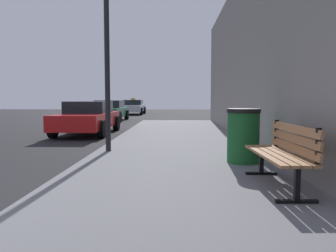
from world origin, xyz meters
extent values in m
cube|color=slate|center=(4.00, 0.00, 0.07)|extent=(4.00, 32.00, 0.15)
cube|color=#9E6B42|center=(5.11, 1.60, 0.60)|extent=(0.16, 1.71, 0.04)
cube|color=#9E6B42|center=(5.24, 1.60, 0.60)|extent=(0.16, 1.71, 0.04)
cube|color=#9E6B42|center=(5.36, 1.61, 0.60)|extent=(0.16, 1.71, 0.04)
cube|color=#9E6B42|center=(5.49, 1.61, 0.60)|extent=(0.16, 1.71, 0.04)
cube|color=#9E6B42|center=(5.52, 1.61, 0.70)|extent=(0.10, 1.71, 0.11)
cube|color=#9E6B42|center=(5.52, 1.61, 0.83)|extent=(0.10, 1.71, 0.11)
cube|color=#9E6B42|center=(5.52, 1.61, 0.96)|extent=(0.10, 1.71, 0.11)
cube|color=black|center=(5.32, 0.87, 0.38)|extent=(0.06, 0.06, 0.45)
cube|color=black|center=(5.32, 0.87, 0.17)|extent=(0.50, 0.07, 0.04)
cube|color=black|center=(5.55, 0.88, 0.82)|extent=(0.05, 0.05, 0.44)
cube|color=black|center=(5.28, 2.34, 0.38)|extent=(0.06, 0.06, 0.45)
cube|color=black|center=(5.28, 2.34, 0.17)|extent=(0.50, 0.07, 0.04)
cube|color=black|center=(5.51, 2.34, 0.82)|extent=(0.05, 0.05, 0.44)
cylinder|color=#195926|center=(5.19, 3.37, 0.63)|extent=(0.61, 0.61, 0.96)
cylinder|color=black|center=(5.19, 3.37, 1.15)|extent=(0.64, 0.64, 0.08)
cylinder|color=black|center=(2.31, 4.70, 2.30)|extent=(0.12, 0.12, 4.30)
cube|color=red|center=(0.46, 9.83, 0.54)|extent=(1.71, 4.43, 0.55)
cube|color=black|center=(0.46, 10.05, 1.04)|extent=(1.51, 1.99, 0.45)
cylinder|color=black|center=(1.31, 8.41, 0.32)|extent=(0.22, 0.64, 0.64)
cylinder|color=black|center=(-0.40, 8.41, 0.32)|extent=(0.22, 0.64, 0.64)
cylinder|color=black|center=(1.31, 11.25, 0.32)|extent=(0.22, 0.64, 0.64)
cylinder|color=black|center=(-0.40, 11.25, 0.32)|extent=(0.22, 0.64, 0.64)
cube|color=#196638|center=(-0.25, 17.42, 0.54)|extent=(1.73, 4.47, 0.55)
cube|color=black|center=(-0.25, 17.64, 1.04)|extent=(1.53, 2.01, 0.45)
cylinder|color=black|center=(0.62, 15.99, 0.32)|extent=(0.22, 0.64, 0.64)
cylinder|color=black|center=(-1.12, 15.99, 0.32)|extent=(0.22, 0.64, 0.64)
cylinder|color=black|center=(0.62, 18.85, 0.32)|extent=(0.22, 0.64, 0.64)
cylinder|color=black|center=(-1.12, 18.85, 0.32)|extent=(0.22, 0.64, 0.64)
cube|color=#B7B7BF|center=(0.06, 26.25, 0.54)|extent=(1.77, 4.21, 0.55)
cube|color=black|center=(0.06, 26.46, 1.04)|extent=(1.56, 1.90, 0.45)
cube|color=yellow|center=(0.06, 26.46, 1.35)|extent=(0.36, 0.14, 0.16)
cylinder|color=black|center=(0.95, 24.90, 0.32)|extent=(0.22, 0.64, 0.64)
cylinder|color=black|center=(-0.83, 24.90, 0.32)|extent=(0.22, 0.64, 0.64)
cylinder|color=black|center=(0.95, 27.60, 0.32)|extent=(0.22, 0.64, 0.64)
cylinder|color=black|center=(-0.83, 27.60, 0.32)|extent=(0.22, 0.64, 0.64)
camera|label=1|loc=(3.91, -2.98, 1.37)|focal=35.55mm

